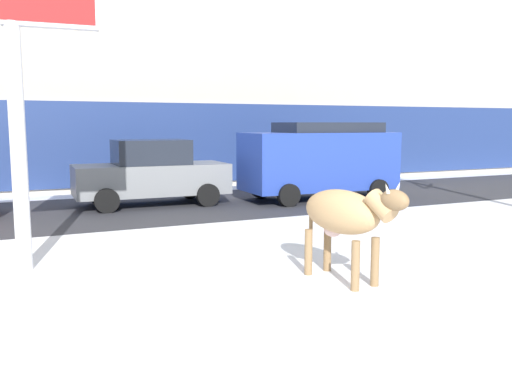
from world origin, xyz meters
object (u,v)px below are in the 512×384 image
(car_blue_van, at_px, (320,158))
(pedestrian_near_billboard, at_px, (370,159))
(car_grey_sedan, at_px, (151,173))
(cow_tan, at_px, (345,214))

(car_blue_van, bearing_deg, pedestrian_near_billboard, 38.64)
(car_grey_sedan, height_order, car_blue_van, car_blue_van)
(cow_tan, xyz_separation_m, car_grey_sedan, (-0.73, 8.50, -0.09))
(car_grey_sedan, bearing_deg, pedestrian_near_billboard, 15.85)
(cow_tan, bearing_deg, pedestrian_near_billboard, 52.02)
(cow_tan, bearing_deg, car_grey_sedan, 94.94)
(car_blue_van, bearing_deg, car_grey_sedan, 169.06)
(car_grey_sedan, xyz_separation_m, car_blue_van, (4.92, -0.95, 0.33))
(car_blue_van, relative_size, pedestrian_near_billboard, 2.68)
(cow_tan, xyz_separation_m, car_blue_van, (4.18, 7.55, 0.25))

